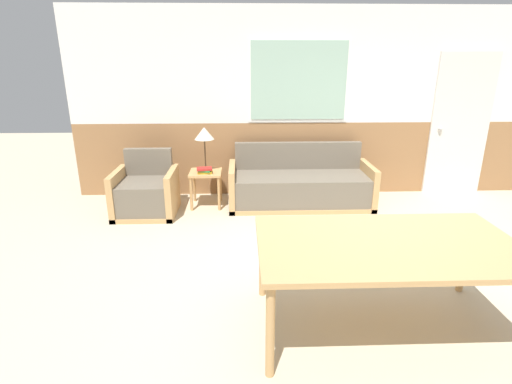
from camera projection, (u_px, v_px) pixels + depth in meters
ground_plane at (362, 281)px, 3.79m from camera, size 16.00×16.00×0.00m
wall_back at (317, 104)px, 5.84m from camera, size 7.20×0.09×2.70m
couch at (300, 187)px, 5.67m from camera, size 2.00×0.79×0.84m
armchair at (146, 194)px, 5.35m from camera, size 0.80×0.75×0.83m
side_table at (206, 179)px, 5.58m from camera, size 0.44×0.44×0.50m
table_lamp at (204, 135)px, 5.46m from camera, size 0.27×0.27×0.61m
book_stack at (205, 170)px, 5.46m from camera, size 0.22×0.18×0.08m
dining_table at (388, 249)px, 2.94m from camera, size 1.91×1.08×0.73m
entry_door at (460, 125)px, 5.96m from camera, size 0.88×0.09×2.09m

